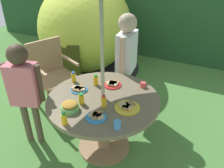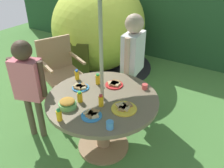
# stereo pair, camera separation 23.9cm
# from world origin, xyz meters

# --- Properties ---
(ground_plane) EXTENTS (10.00, 10.00, 0.02)m
(ground_plane) POSITION_xyz_m (0.00, 0.00, -0.01)
(ground_plane) COLOR #477A38
(hedge_backdrop) EXTENTS (9.00, 0.70, 2.09)m
(hedge_backdrop) POSITION_xyz_m (0.00, 3.09, 1.05)
(hedge_backdrop) COLOR #234C28
(hedge_backdrop) RESTS_ON ground_plane
(garden_table) EXTENTS (1.16, 1.16, 0.69)m
(garden_table) POSITION_xyz_m (0.00, 0.00, 0.52)
(garden_table) COLOR #93704C
(garden_table) RESTS_ON ground_plane
(wooden_chair) EXTENTS (0.66, 0.65, 0.96)m
(wooden_chair) POSITION_xyz_m (-1.05, 0.46, 0.55)
(wooden_chair) COLOR tan
(wooden_chair) RESTS_ON ground_plane
(dome_tent) EXTENTS (2.34, 2.34, 1.60)m
(dome_tent) POSITION_xyz_m (-1.27, 1.78, 0.79)
(dome_tent) COLOR #B2C63F
(dome_tent) RESTS_ON ground_plane
(child_in_white_shirt) EXTENTS (0.23, 0.46, 1.36)m
(child_in_white_shirt) POSITION_xyz_m (-0.09, 0.82, 0.87)
(child_in_white_shirt) COLOR #3F3F47
(child_in_white_shirt) RESTS_ON ground_plane
(child_in_pink_shirt) EXTENTS (0.40, 0.27, 1.23)m
(child_in_pink_shirt) POSITION_xyz_m (-0.80, -0.26, 0.78)
(child_in_pink_shirt) COLOR brown
(child_in_pink_shirt) RESTS_ON ground_plane
(snack_bowl) EXTENTS (0.17, 0.17, 0.09)m
(snack_bowl) POSITION_xyz_m (-0.19, -0.32, 0.73)
(snack_bowl) COLOR #66B259
(snack_bowl) RESTS_ON garden_table
(plate_mid_right) EXTENTS (0.25, 0.25, 0.03)m
(plate_mid_right) POSITION_xyz_m (0.29, -0.05, 0.70)
(plate_mid_right) COLOR yellow
(plate_mid_right) RESTS_ON garden_table
(plate_near_left) EXTENTS (0.19, 0.19, 0.03)m
(plate_near_left) POSITION_xyz_m (-0.31, 0.02, 0.70)
(plate_near_left) COLOR #338CD8
(plate_near_left) RESTS_ON garden_table
(plate_far_right) EXTENTS (0.19, 0.19, 0.03)m
(plate_far_right) POSITION_xyz_m (0.09, -0.31, 0.70)
(plate_far_right) COLOR #338CD8
(plate_far_right) RESTS_ON garden_table
(plate_far_left) EXTENTS (0.20, 0.20, 0.03)m
(plate_far_left) POSITION_xyz_m (-0.03, 0.28, 0.70)
(plate_far_left) COLOR red
(plate_far_left) RESTS_ON garden_table
(juice_bottle_near_right) EXTENTS (0.05, 0.05, 0.11)m
(juice_bottle_near_right) POSITION_xyz_m (-0.15, -0.18, 0.74)
(juice_bottle_near_right) COLOR yellow
(juice_bottle_near_right) RESTS_ON garden_table
(juice_bottle_center_front) EXTENTS (0.05, 0.05, 0.12)m
(juice_bottle_center_front) POSITION_xyz_m (-0.46, 0.16, 0.74)
(juice_bottle_center_front) COLOR yellow
(juice_bottle_center_front) RESTS_ON garden_table
(juice_bottle_center_back) EXTENTS (0.05, 0.05, 0.13)m
(juice_bottle_center_back) POSITION_xyz_m (-0.20, 0.20, 0.74)
(juice_bottle_center_back) COLOR yellow
(juice_bottle_center_back) RESTS_ON garden_table
(juice_bottle_mid_left) EXTENTS (0.05, 0.05, 0.12)m
(juice_bottle_mid_left) POSITION_xyz_m (-0.12, -0.51, 0.74)
(juice_bottle_mid_left) COLOR yellow
(juice_bottle_mid_left) RESTS_ON garden_table
(juice_bottle_front_edge) EXTENTS (0.05, 0.05, 0.13)m
(juice_bottle_front_edge) POSITION_xyz_m (0.07, -0.13, 0.75)
(juice_bottle_front_edge) COLOR yellow
(juice_bottle_front_edge) RESTS_ON garden_table
(cup_near) EXTENTS (0.06, 0.06, 0.07)m
(cup_near) POSITION_xyz_m (0.32, -0.36, 0.72)
(cup_near) COLOR #4C99D8
(cup_near) RESTS_ON garden_table
(cup_far) EXTENTS (0.06, 0.06, 0.06)m
(cup_far) POSITION_xyz_m (0.30, 0.39, 0.71)
(cup_far) COLOR #E04C47
(cup_far) RESTS_ON garden_table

